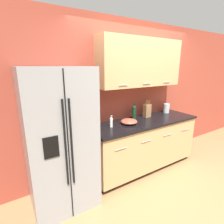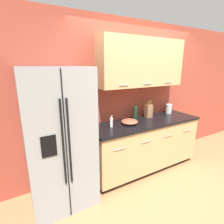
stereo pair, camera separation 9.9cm
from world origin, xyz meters
name	(u,v)px [view 1 (the left image)]	position (x,y,z in m)	size (l,w,h in m)	color
ground_plane	(175,188)	(0.00, 0.00, 0.00)	(14.00, 14.00, 0.00)	#997047
wall_back	(136,89)	(-0.01, 1.02, 1.44)	(10.00, 0.39, 2.60)	#993D2D
counter_unit	(143,144)	(-0.05, 0.72, 0.47)	(2.05, 0.64, 0.92)	black
refrigerator	(60,140)	(-1.55, 0.68, 0.92)	(0.82, 0.74, 1.84)	gray
knife_block	(147,110)	(0.14, 0.87, 1.05)	(0.13, 0.09, 0.33)	olive
wine_bottle	(134,112)	(-0.15, 0.89, 1.05)	(0.08, 0.08, 0.28)	black
soap_dispenser	(111,122)	(-0.72, 0.75, 1.00)	(0.05, 0.04, 0.19)	white
steel_canister	(166,108)	(0.69, 0.89, 1.01)	(0.13, 0.13, 0.20)	#B7B7BA
mixing_bowl	(129,121)	(-0.39, 0.72, 0.96)	(0.27, 0.27, 0.08)	#B24C38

